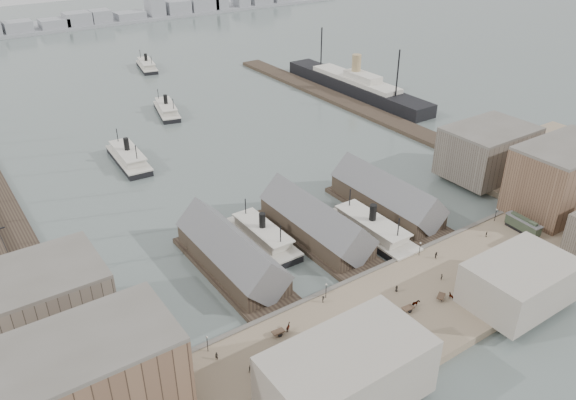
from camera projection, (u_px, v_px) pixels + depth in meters
ground at (355, 268)px, 141.20m from camera, size 900.00×900.00×0.00m
quay at (414, 307)px, 126.27m from camera, size 180.00×30.00×2.00m
seawall at (370, 274)px, 136.89m from camera, size 180.00×1.20×2.30m
east_wharf at (357, 107)px, 244.59m from camera, size 10.00×180.00×1.60m
ferry_shed_west at (231, 255)px, 138.25m from camera, size 14.00×42.00×12.60m
ferry_shed_center at (316, 224)px, 151.16m from camera, size 14.00×42.00×12.60m
ferry_shed_east at (386, 198)px, 164.08m from camera, size 14.00×42.00×12.60m
warehouse_west_front at (83, 390)px, 92.47m from camera, size 32.00×18.00×18.00m
warehouse_west_back at (40, 303)px, 115.10m from camera, size 26.00×20.00×14.00m
warehouse_east_front at (562, 178)px, 159.79m from camera, size 30.00×18.00×19.00m
warehouse_east_back at (487, 152)px, 181.25m from camera, size 28.00×20.00×15.00m
street_bldg_center at (520, 282)px, 124.65m from camera, size 24.00×16.00×10.00m
street_bldg_west at (347, 375)px, 99.33m from camera, size 30.00×16.00×12.00m
lamp_post_far_w at (207, 341)px, 111.52m from camera, size 0.44×0.44×3.92m
lamp_post_near_w at (326, 288)px, 126.43m from camera, size 0.44×0.44×3.92m
lamp_post_near_e at (420, 246)px, 141.33m from camera, size 0.44×0.44×3.92m
lamp_post_far_e at (496, 213)px, 156.24m from camera, size 0.44×0.44×3.92m
far_shore at (31, 26)px, 379.69m from camera, size 500.00×40.00×15.72m
ferry_docked_west at (263, 236)px, 150.35m from camera, size 8.08×26.93×9.62m
ferry_docked_east at (372, 229)px, 152.74m from camera, size 8.96×29.85×10.66m
ferry_open_near at (128, 157)px, 194.68m from camera, size 10.16×28.58×10.04m
ferry_open_mid at (167, 109)px, 238.60m from camera, size 13.06×26.06×8.93m
ferry_open_far at (147, 65)px, 299.41m from camera, size 12.05×25.66×8.82m
ocean_steamer at (356, 85)px, 262.95m from camera, size 12.36×90.31×18.06m
tram at (523, 225)px, 151.84m from camera, size 3.37×10.52×3.69m
horse_cart_left at (286, 328)px, 117.47m from camera, size 4.75×1.67×1.73m
horse_cart_center at (413, 305)px, 124.10m from camera, size 4.92×1.69×1.60m
horse_cart_right at (449, 296)px, 126.91m from camera, size 4.70×3.48×1.50m
pedestrian_0 at (217, 356)px, 110.32m from camera, size 0.80×0.82×1.82m
pedestrian_1 at (251, 369)px, 107.44m from camera, size 0.94×0.78×1.76m
pedestrian_2 at (323, 299)px, 125.85m from camera, size 1.26×1.12×1.70m
pedestrian_3 at (392, 322)px, 119.04m from camera, size 1.09×0.88×1.73m
pedestrian_4 at (397, 289)px, 129.31m from camera, size 0.56×0.83×1.67m
pedestrian_5 at (442, 277)px, 133.19m from camera, size 0.70×0.60×1.64m
pedestrian_6 at (436, 255)px, 141.08m from camera, size 1.01×1.10×1.82m
pedestrian_7 at (481, 268)px, 136.20m from camera, size 1.21×0.73×1.82m
pedestrian_8 at (486, 234)px, 149.99m from camera, size 0.99×0.66×1.56m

